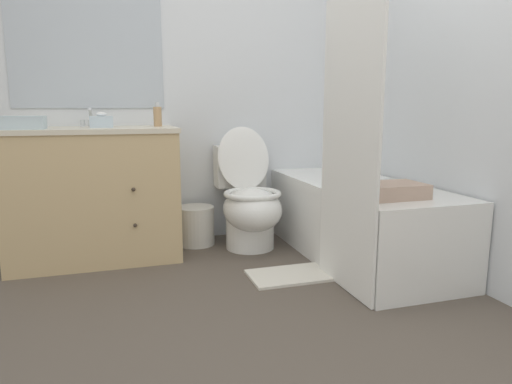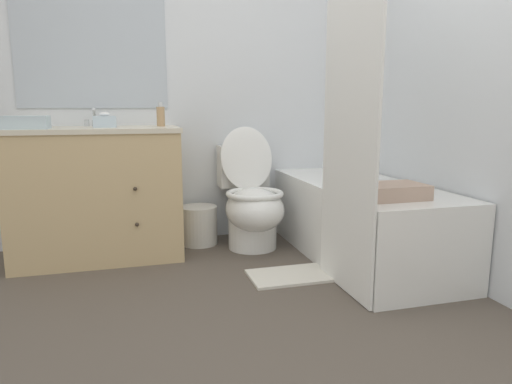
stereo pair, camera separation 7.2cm
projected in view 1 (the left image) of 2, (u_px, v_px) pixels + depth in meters
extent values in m
plane|color=brown|center=(278.00, 352.00, 1.85)|extent=(14.00, 14.00, 0.00)
cube|color=silver|center=(195.00, 70.00, 3.31)|extent=(8.00, 0.05, 2.50)
cube|color=#B2BCC6|center=(86.00, 37.00, 3.04)|extent=(0.99, 0.01, 0.93)
cube|color=silver|center=(425.00, 63.00, 2.83)|extent=(0.05, 2.77, 2.50)
cube|color=tan|center=(95.00, 196.00, 2.96)|extent=(1.04, 0.57, 0.83)
cube|color=beige|center=(91.00, 130.00, 2.88)|extent=(1.06, 0.59, 0.03)
cylinder|color=white|center=(91.00, 136.00, 2.89)|extent=(0.28, 0.28, 0.10)
sphere|color=#382D23|center=(133.00, 189.00, 2.73)|extent=(0.02, 0.02, 0.02)
sphere|color=#382D23|center=(135.00, 225.00, 2.77)|extent=(0.02, 0.02, 0.02)
cylinder|color=silver|center=(91.00, 123.00, 3.04)|extent=(0.04, 0.04, 0.04)
cylinder|color=silver|center=(90.00, 114.00, 2.99)|extent=(0.02, 0.11, 0.09)
cylinder|color=silver|center=(83.00, 123.00, 3.03)|extent=(0.03, 0.03, 0.04)
cylinder|color=silver|center=(100.00, 123.00, 3.06)|extent=(0.03, 0.03, 0.04)
cylinder|color=white|center=(250.00, 233.00, 3.22)|extent=(0.34, 0.34, 0.22)
ellipsoid|color=white|center=(252.00, 209.00, 3.13)|extent=(0.40, 0.48, 0.30)
torus|color=white|center=(252.00, 194.00, 3.11)|extent=(0.40, 0.40, 0.04)
cube|color=white|center=(240.00, 166.00, 3.40)|extent=(0.36, 0.18, 0.31)
ellipsoid|color=white|center=(244.00, 158.00, 3.28)|extent=(0.38, 0.14, 0.45)
cube|color=white|center=(357.00, 220.00, 3.01)|extent=(0.66, 1.56, 0.50)
cube|color=#ACB1B2|center=(359.00, 184.00, 2.96)|extent=(0.54, 1.44, 0.01)
cube|color=white|center=(350.00, 108.00, 2.33)|extent=(0.01, 0.59, 1.95)
cylinder|color=silver|center=(196.00, 226.00, 3.30)|extent=(0.27, 0.27, 0.28)
cube|color=silver|center=(102.00, 122.00, 2.88)|extent=(0.14, 0.13, 0.07)
ellipsoid|color=white|center=(101.00, 114.00, 2.87)|extent=(0.06, 0.04, 0.03)
cylinder|color=tan|center=(158.00, 117.00, 3.05)|extent=(0.05, 0.05, 0.13)
cylinder|color=silver|center=(157.00, 105.00, 3.04)|extent=(0.03, 0.03, 0.03)
cube|color=silver|center=(22.00, 123.00, 2.63)|extent=(0.25, 0.16, 0.08)
cube|color=tan|center=(391.00, 190.00, 2.46)|extent=(0.35, 0.24, 0.08)
cube|color=silver|center=(292.00, 275.00, 2.69)|extent=(0.51, 0.30, 0.02)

